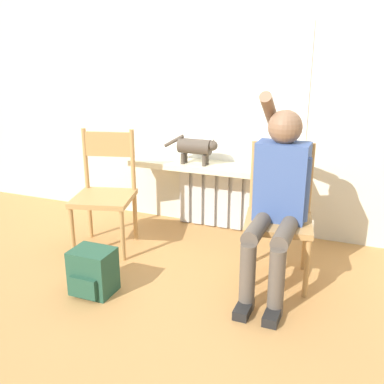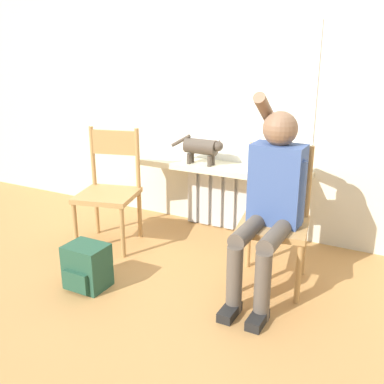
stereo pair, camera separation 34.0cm
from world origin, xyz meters
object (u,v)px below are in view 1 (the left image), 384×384
(chair_right, at_px, (279,214))
(cat, at_px, (196,147))
(chair_left, at_px, (105,191))
(person, at_px, (278,192))
(backpack, at_px, (93,272))

(chair_right, height_order, cat, chair_right)
(chair_left, distance_m, cat, 0.85)
(chair_left, height_order, cat, chair_left)
(person, distance_m, cat, 1.09)
(cat, xyz_separation_m, backpack, (-0.25, -1.24, -0.61))
(chair_right, distance_m, backpack, 1.32)
(cat, height_order, backpack, cat)
(person, relative_size, backpack, 4.28)
(chair_left, distance_m, chair_right, 1.39)
(person, distance_m, backpack, 1.33)
(person, bearing_deg, backpack, -153.12)
(chair_left, bearing_deg, chair_right, -14.75)
(chair_left, distance_m, person, 1.42)
(cat, bearing_deg, backpack, -101.26)
(person, height_order, cat, person)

